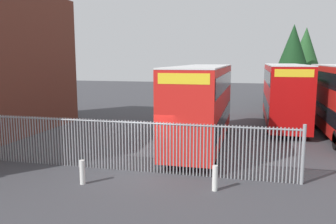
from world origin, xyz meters
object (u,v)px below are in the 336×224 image
object	(u,v)px
bollard_near_left	(82,172)
bollard_center_front	(215,178)
double_decker_bus_behind_fence_right	(284,92)
double_decker_bus_near_gate	(202,102)

from	to	relation	value
bollard_near_left	bollard_center_front	world-z (taller)	same
double_decker_bus_behind_fence_right	bollard_center_front	xyz separation A→B (m)	(-3.51, -13.94, -1.95)
double_decker_bus_behind_fence_right	bollard_center_front	bearing A→B (deg)	-104.12
double_decker_bus_behind_fence_right	bollard_near_left	size ratio (longest dim) A/B	11.38
double_decker_bus_behind_fence_right	bollard_near_left	world-z (taller)	double_decker_bus_behind_fence_right
double_decker_bus_near_gate	bollard_near_left	bearing A→B (deg)	-115.78
double_decker_bus_behind_fence_right	bollard_near_left	distance (m)	16.91
double_decker_bus_near_gate	bollard_near_left	xyz separation A→B (m)	(-3.55, -7.36, -1.95)
double_decker_bus_near_gate	bollard_near_left	distance (m)	8.40
double_decker_bus_behind_fence_right	bollard_near_left	bearing A→B (deg)	-120.56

